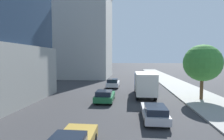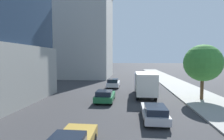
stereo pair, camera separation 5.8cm
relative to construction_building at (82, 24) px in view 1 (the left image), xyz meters
name	(u,v)px [view 1 (the left image)]	position (x,y,z in m)	size (l,w,h in m)	color
sidewalk	(219,108)	(20.74, -27.17, -13.76)	(5.39, 120.00, 0.15)	gray
construction_building	(82,24)	(0.00, 0.00, 0.00)	(15.13, 17.89, 33.58)	#B2AFA8
street_tree	(202,63)	(20.43, -23.85, -9.54)	(4.17, 4.17, 6.24)	brown
car_silver	(154,112)	(14.12, -31.04, -13.17)	(1.77, 4.33, 1.30)	#B7B7BC
car_green	(105,96)	(9.49, -25.60, -13.17)	(1.95, 4.04, 1.34)	#1E6638
car_white	(113,83)	(9.49, -15.92, -13.09)	(1.95, 4.06, 1.53)	silver
box_truck	(145,83)	(14.12, -22.23, -12.08)	(2.34, 7.41, 3.07)	#1E4799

